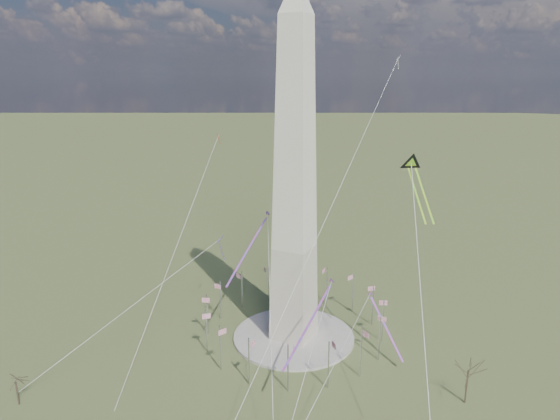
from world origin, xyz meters
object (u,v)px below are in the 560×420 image
at_px(washington_monument, 295,181).
at_px(kite_delta_black, 412,167).
at_px(person_west, 18,395).
at_px(tree_near, 469,368).

bearing_deg(washington_monument, kite_delta_black, 13.43).
bearing_deg(kite_delta_black, washington_monument, -17.96).
distance_m(person_west, kite_delta_black, 112.94).
bearing_deg(tree_near, kite_delta_black, 141.60).
height_order(person_west, kite_delta_black, kite_delta_black).
bearing_deg(person_west, kite_delta_black, -96.03).
distance_m(tree_near, person_west, 108.54).
distance_m(tree_near, kite_delta_black, 50.51).
bearing_deg(kite_delta_black, tree_near, 110.21).
relative_size(washington_monument, tree_near, 7.61).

